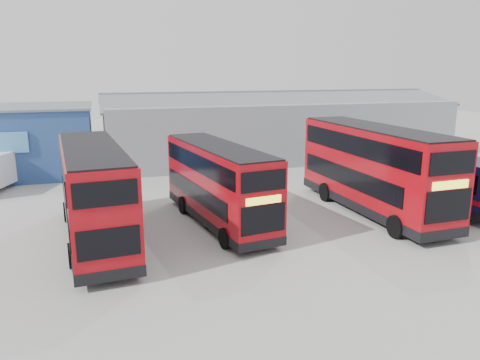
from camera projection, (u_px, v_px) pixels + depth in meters
ground_plane at (266, 234)px, 22.66m from camera, size 120.00×120.00×0.00m
office_block at (7, 141)px, 34.84m from camera, size 12.30×8.32×5.12m
maintenance_shed at (274, 127)px, 42.94m from camera, size 30.50×12.00×5.89m
double_decker_left at (95, 195)px, 21.14m from camera, size 3.42×10.75×4.48m
double_decker_centre at (219, 185)px, 23.74m from camera, size 3.74×9.90×4.10m
double_decker_right at (373, 170)px, 25.57m from camera, size 3.19×11.41×4.78m
single_decker_blue at (417, 175)px, 28.25m from camera, size 4.41×11.58×3.07m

